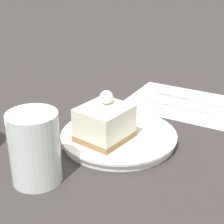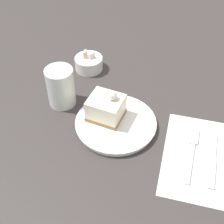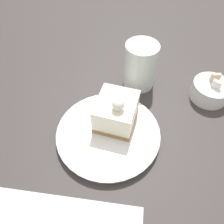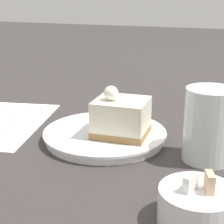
% 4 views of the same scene
% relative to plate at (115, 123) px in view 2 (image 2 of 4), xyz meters
% --- Properties ---
extents(ground_plane, '(4.00, 4.00, 0.00)m').
position_rel_plate_xyz_m(ground_plane, '(0.00, 0.01, -0.01)').
color(ground_plane, '#383333').
extents(plate, '(0.21, 0.21, 0.02)m').
position_rel_plate_xyz_m(plate, '(0.00, 0.00, 0.00)').
color(plate, white).
rests_on(plate, ground_plane).
extents(cake_slice, '(0.09, 0.08, 0.08)m').
position_rel_plate_xyz_m(cake_slice, '(-0.03, 0.00, 0.04)').
color(cake_slice, '#9E7547').
rests_on(cake_slice, plate).
extents(napkin, '(0.23, 0.29, 0.00)m').
position_rel_plate_xyz_m(napkin, '(0.23, -0.01, -0.01)').
color(napkin, white).
rests_on(napkin, ground_plane).
extents(fork, '(0.04, 0.17, 0.00)m').
position_rel_plate_xyz_m(fork, '(0.20, 0.00, -0.00)').
color(fork, silver).
rests_on(fork, napkin).
extents(knife, '(0.03, 0.17, 0.00)m').
position_rel_plate_xyz_m(knife, '(0.26, -0.02, -0.00)').
color(knife, silver).
rests_on(knife, napkin).
extents(sugar_bowl, '(0.09, 0.09, 0.06)m').
position_rel_plate_xyz_m(sugar_bowl, '(-0.18, 0.19, 0.01)').
color(sugar_bowl, white).
rests_on(sugar_bowl, ground_plane).
extents(drinking_glass, '(0.08, 0.08, 0.11)m').
position_rel_plate_xyz_m(drinking_glass, '(-0.17, 0.02, 0.05)').
color(drinking_glass, silver).
rests_on(drinking_glass, ground_plane).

